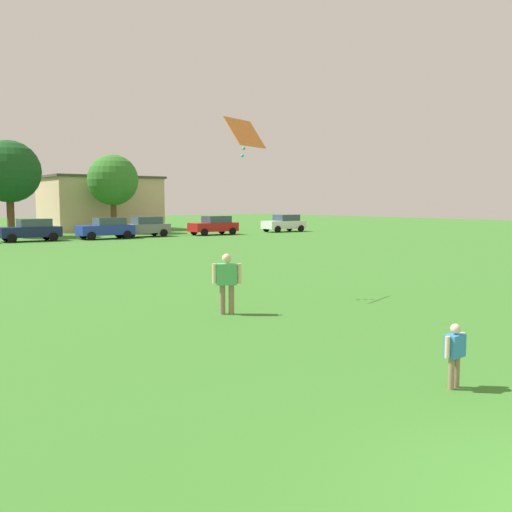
# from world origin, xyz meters

# --- Properties ---
(child_kite_flyer) EXTENTS (0.49, 0.21, 1.04)m
(child_kite_flyer) POSITION_xyz_m (2.09, 3.10, 0.62)
(child_kite_flyer) COLOR #8C7259
(child_kite_flyer) RESTS_ON ground
(adult_bystander) EXTENTS (0.64, 0.54, 1.59)m
(adult_bystander) POSITION_xyz_m (2.45, 10.19, 0.95)
(adult_bystander) COLOR #8C7259
(adult_bystander) RESTS_ON ground
(kite) EXTENTS (1.51, 1.06, 1.18)m
(kite) POSITION_xyz_m (4.37, 12.10, 4.96)
(kite) COLOR orange
(parked_car_navy_3) EXTENTS (4.30, 2.02, 1.68)m
(parked_car_navy_3) POSITION_xyz_m (5.76, 41.88, 0.86)
(parked_car_navy_3) COLOR #141E4C
(parked_car_navy_3) RESTS_ON ground
(parked_car_blue_4) EXTENTS (4.30, 2.02, 1.68)m
(parked_car_blue_4) POSITION_xyz_m (11.36, 41.27, 0.86)
(parked_car_blue_4) COLOR #1E38AD
(parked_car_blue_4) RESTS_ON ground
(parked_car_gray_5) EXTENTS (4.30, 2.02, 1.68)m
(parked_car_gray_5) POSITION_xyz_m (14.94, 42.01, 0.86)
(parked_car_gray_5) COLOR slate
(parked_car_gray_5) RESTS_ON ground
(parked_car_red_6) EXTENTS (4.30, 2.02, 1.68)m
(parked_car_red_6) POSITION_xyz_m (21.21, 40.95, 0.86)
(parked_car_red_6) COLOR red
(parked_car_red_6) RESTS_ON ground
(parked_car_white_7) EXTENTS (4.30, 2.02, 1.68)m
(parked_car_white_7) POSITION_xyz_m (29.58, 41.34, 0.86)
(parked_car_white_7) COLOR white
(parked_car_white_7) RESTS_ON ground
(tree_right) EXTENTS (5.14, 5.14, 8.01)m
(tree_right) POSITION_xyz_m (5.81, 48.18, 5.41)
(tree_right) COLOR brown
(tree_right) RESTS_ON ground
(tree_far_right) EXTENTS (4.68, 4.68, 7.30)m
(tree_far_right) POSITION_xyz_m (14.96, 48.59, 4.93)
(tree_far_right) COLOR brown
(tree_far_right) RESTS_ON ground
(house_left) EXTENTS (11.24, 8.30, 5.54)m
(house_left) POSITION_xyz_m (16.22, 55.28, 2.78)
(house_left) COLOR beige
(house_left) RESTS_ON ground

